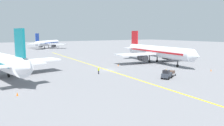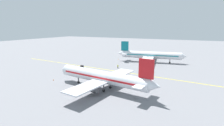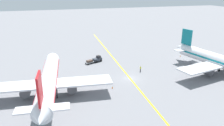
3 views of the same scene
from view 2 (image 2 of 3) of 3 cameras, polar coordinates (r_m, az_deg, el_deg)
The scene contains 10 objects.
ground_plane at distance 72.38m, azimuth 3.04°, elevation -2.90°, with size 400.00×400.00×0.00m, color slate.
apron_yellow_centreline at distance 72.38m, azimuth 3.04°, elevation -2.90°, with size 0.40×120.00×0.01m, color yellow.
airplane_at_gate at distance 93.55m, azimuth 12.31°, elevation 2.53°, with size 28.48×35.40×10.60m.
airplane_adjacent_stand at distance 51.76m, azimuth -3.06°, elevation -4.64°, with size 28.42×35.54×10.60m.
baggage_tug_dark at distance 76.21m, azimuth -9.84°, elevation -1.61°, with size 3.35×2.69×2.11m.
baggage_cart_trailing at distance 73.12m, azimuth -10.39°, elevation -2.31°, with size 2.95×2.35×1.24m.
ground_crew_worker at distance 78.02m, azimuth 1.92°, elevation -1.12°, with size 0.23×0.58×1.68m.
traffic_cone_near_nose at distance 99.33m, azimuth 2.11°, elevation 1.31°, with size 0.32×0.32×0.55m, color orange.
traffic_cone_mid_apron at distance 64.10m, azimuth -18.57°, elevation -5.21°, with size 0.32×0.32×0.55m, color orange.
traffic_cone_by_wingtip at distance 64.88m, azimuth 4.24°, elevation -4.41°, with size 0.32×0.32×0.55m, color orange.
Camera 2 is at (63.95, 28.52, 18.35)m, focal length 28.00 mm.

